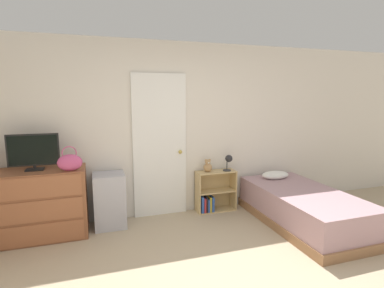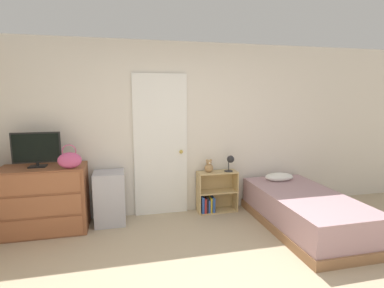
{
  "view_description": "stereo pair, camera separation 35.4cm",
  "coord_description": "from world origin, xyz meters",
  "px_view_note": "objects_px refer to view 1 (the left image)",
  "views": [
    {
      "loc": [
        -1.04,
        -2.01,
        1.77
      ],
      "look_at": [
        0.28,
        2.02,
        1.09
      ],
      "focal_mm": 28.0,
      "sensor_mm": 36.0,
      "label": 1
    },
    {
      "loc": [
        -0.7,
        -2.1,
        1.77
      ],
      "look_at": [
        0.28,
        2.02,
        1.09
      ],
      "focal_mm": 28.0,
      "sensor_mm": 36.0,
      "label": 2
    }
  ],
  "objects_px": {
    "teddy_bear": "(208,166)",
    "desk_lamp": "(229,160)",
    "tv": "(33,151)",
    "storage_bin": "(110,200)",
    "bed": "(303,207)",
    "dresser": "(42,204)",
    "bookshelf": "(213,194)",
    "handbag": "(70,162)"
  },
  "relations": [
    {
      "from": "teddy_bear",
      "to": "desk_lamp",
      "type": "distance_m",
      "value": 0.34
    },
    {
      "from": "tv",
      "to": "storage_bin",
      "type": "bearing_deg",
      "value": 3.52
    },
    {
      "from": "storage_bin",
      "to": "teddy_bear",
      "type": "bearing_deg",
      "value": 2.97
    },
    {
      "from": "tv",
      "to": "bed",
      "type": "bearing_deg",
      "value": -11.65
    },
    {
      "from": "dresser",
      "to": "bed",
      "type": "height_order",
      "value": "dresser"
    },
    {
      "from": "storage_bin",
      "to": "bed",
      "type": "distance_m",
      "value": 2.67
    },
    {
      "from": "storage_bin",
      "to": "bookshelf",
      "type": "relative_size",
      "value": 1.17
    },
    {
      "from": "desk_lamp",
      "to": "bed",
      "type": "height_order",
      "value": "desk_lamp"
    },
    {
      "from": "dresser",
      "to": "teddy_bear",
      "type": "bearing_deg",
      "value": 3.61
    },
    {
      "from": "handbag",
      "to": "bookshelf",
      "type": "relative_size",
      "value": 0.48
    },
    {
      "from": "storage_bin",
      "to": "bed",
      "type": "xyz_separation_m",
      "value": [
        2.56,
        -0.76,
        -0.13
      ]
    },
    {
      "from": "tv",
      "to": "bookshelf",
      "type": "bearing_deg",
      "value": 3.24
    },
    {
      "from": "bookshelf",
      "to": "teddy_bear",
      "type": "distance_m",
      "value": 0.46
    },
    {
      "from": "teddy_bear",
      "to": "handbag",
      "type": "bearing_deg",
      "value": -170.86
    },
    {
      "from": "storage_bin",
      "to": "bed",
      "type": "height_order",
      "value": "storage_bin"
    },
    {
      "from": "storage_bin",
      "to": "bed",
      "type": "relative_size",
      "value": 0.38
    },
    {
      "from": "tv",
      "to": "bookshelf",
      "type": "xyz_separation_m",
      "value": [
        2.42,
        0.14,
        -0.84
      ]
    },
    {
      "from": "dresser",
      "to": "bed",
      "type": "bearing_deg",
      "value": -11.6
    },
    {
      "from": "tv",
      "to": "teddy_bear",
      "type": "height_order",
      "value": "tv"
    },
    {
      "from": "handbag",
      "to": "teddy_bear",
      "type": "height_order",
      "value": "handbag"
    },
    {
      "from": "handbag",
      "to": "bed",
      "type": "bearing_deg",
      "value": -9.95
    },
    {
      "from": "handbag",
      "to": "bookshelf",
      "type": "distance_m",
      "value": 2.15
    },
    {
      "from": "tv",
      "to": "bed",
      "type": "height_order",
      "value": "tv"
    },
    {
      "from": "storage_bin",
      "to": "bookshelf",
      "type": "xyz_separation_m",
      "value": [
        1.55,
        0.08,
        -0.1
      ]
    },
    {
      "from": "handbag",
      "to": "dresser",
      "type": "bearing_deg",
      "value": 155.63
    },
    {
      "from": "handbag",
      "to": "bed",
      "type": "relative_size",
      "value": 0.16
    },
    {
      "from": "storage_bin",
      "to": "teddy_bear",
      "type": "relative_size",
      "value": 3.68
    },
    {
      "from": "tv",
      "to": "desk_lamp",
      "type": "relative_size",
      "value": 2.33
    },
    {
      "from": "tv",
      "to": "handbag",
      "type": "relative_size",
      "value": 1.92
    },
    {
      "from": "storage_bin",
      "to": "desk_lamp",
      "type": "relative_size",
      "value": 2.95
    },
    {
      "from": "dresser",
      "to": "handbag",
      "type": "distance_m",
      "value": 0.67
    },
    {
      "from": "bookshelf",
      "to": "bed",
      "type": "height_order",
      "value": "bookshelf"
    },
    {
      "from": "desk_lamp",
      "to": "bookshelf",
      "type": "bearing_deg",
      "value": 168.81
    },
    {
      "from": "bed",
      "to": "storage_bin",
      "type": "bearing_deg",
      "value": 163.45
    },
    {
      "from": "dresser",
      "to": "handbag",
      "type": "height_order",
      "value": "handbag"
    },
    {
      "from": "bed",
      "to": "teddy_bear",
      "type": "bearing_deg",
      "value": 142.72
    },
    {
      "from": "dresser",
      "to": "desk_lamp",
      "type": "height_order",
      "value": "desk_lamp"
    },
    {
      "from": "teddy_bear",
      "to": "bookshelf",
      "type": "bearing_deg",
      "value": 4.99
    },
    {
      "from": "storage_bin",
      "to": "desk_lamp",
      "type": "height_order",
      "value": "desk_lamp"
    },
    {
      "from": "dresser",
      "to": "handbag",
      "type": "bearing_deg",
      "value": -24.37
    },
    {
      "from": "handbag",
      "to": "desk_lamp",
      "type": "bearing_deg",
      "value": 6.84
    },
    {
      "from": "dresser",
      "to": "tv",
      "type": "bearing_deg",
      "value": 165.22
    }
  ]
}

